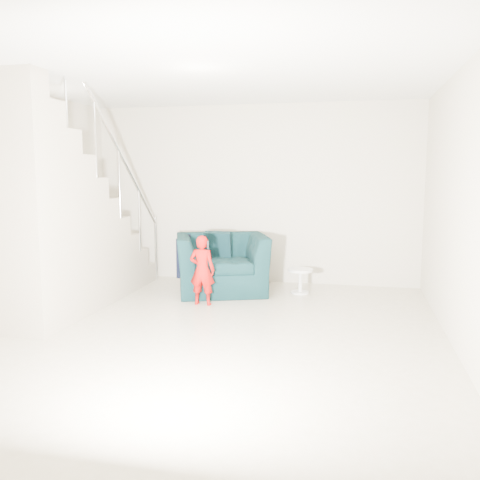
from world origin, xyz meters
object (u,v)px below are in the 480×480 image
armchair (222,263)px  staircase (55,234)px  side_table (300,277)px  toddler (202,270)px

armchair → staircase: (-1.71, -1.39, 0.54)m
armchair → side_table: bearing=-13.1°
toddler → side_table: (1.16, 0.89, -0.21)m
armchair → side_table: size_ratio=3.57×
side_table → toddler: bearing=-142.7°
staircase → side_table: bearing=28.5°
side_table → staircase: (-2.82, -1.53, 0.71)m
side_table → staircase: size_ratio=0.10×
armchair → toddler: size_ratio=1.39×
armchair → side_table: armchair is taller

